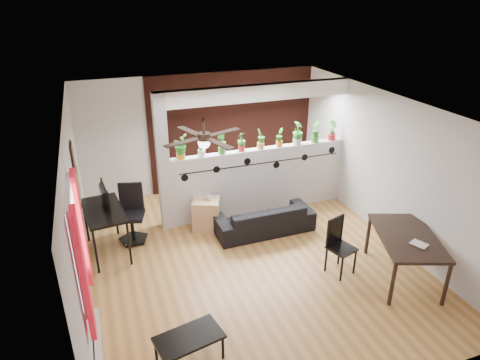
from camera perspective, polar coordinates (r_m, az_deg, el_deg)
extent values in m
cube|color=#9C6933|center=(7.49, 1.19, -10.44)|extent=(6.30, 7.10, 0.10)
cube|color=#B7B7BA|center=(9.50, -5.25, 6.32)|extent=(6.30, 0.04, 2.90)
cube|color=#B7B7BA|center=(4.57, 15.51, -16.57)|extent=(6.30, 0.04, 2.90)
cube|color=#B7B7BA|center=(6.46, -21.06, -4.38)|extent=(0.04, 7.10, 2.90)
cube|color=#B7B7BA|center=(8.06, 18.99, 1.68)|extent=(0.04, 7.10, 2.90)
cube|color=white|center=(6.35, 1.41, 9.98)|extent=(6.30, 7.10, 0.10)
cube|color=#BCBCC1|center=(8.61, 2.67, -0.02)|extent=(3.60, 0.18, 1.35)
cube|color=white|center=(8.04, 2.92, 11.57)|extent=(3.60, 0.18, 0.30)
cube|color=#BCBCC1|center=(7.89, -10.21, 2.18)|extent=(0.22, 0.20, 2.60)
cube|color=brown|center=(9.67, -0.56, 6.76)|extent=(3.90, 0.05, 2.60)
cube|color=black|center=(8.37, 2.97, 2.25)|extent=(3.31, 0.01, 0.02)
cylinder|color=black|center=(7.97, -7.39, 0.29)|extent=(0.14, 0.01, 0.14)
cylinder|color=black|center=(8.08, -3.14, 1.41)|extent=(0.14, 0.01, 0.14)
cylinder|color=black|center=(8.23, 0.99, 2.49)|extent=(0.14, 0.01, 0.14)
cylinder|color=black|center=(8.52, 4.89, 2.01)|extent=(0.14, 0.01, 0.14)
cylinder|color=black|center=(8.75, 8.62, 3.00)|extent=(0.14, 0.01, 0.14)
cylinder|color=black|center=(9.02, 12.15, 3.92)|extent=(0.14, 0.01, 0.14)
cube|color=white|center=(5.28, -21.01, -7.92)|extent=(0.02, 0.95, 1.25)
cube|color=white|center=(5.28, -20.84, -7.89)|extent=(0.04, 1.05, 1.35)
cube|color=red|center=(4.91, -20.14, -11.81)|extent=(0.06, 0.30, 1.55)
cube|color=red|center=(5.76, -20.35, -6.14)|extent=(0.06, 0.30, 1.55)
cube|color=silver|center=(6.15, -18.43, -19.48)|extent=(0.08, 1.00, 0.18)
cube|color=olive|center=(7.29, -20.82, -0.57)|extent=(0.03, 0.60, 0.45)
cube|color=#8C7259|center=(7.06, -21.41, 2.95)|extent=(0.03, 0.30, 0.40)
cube|color=black|center=(7.06, -21.45, 2.95)|extent=(0.02, 0.34, 0.44)
cylinder|color=black|center=(5.88, -4.90, 7.19)|extent=(0.04, 0.04, 0.20)
cylinder|color=black|center=(5.93, -4.85, 5.81)|extent=(0.18, 0.18, 0.10)
sphere|color=white|center=(5.95, -4.82, 4.99)|extent=(0.17, 0.17, 0.17)
cube|color=black|center=(6.12, -2.23, 6.38)|extent=(0.55, 0.29, 0.01)
cube|color=black|center=(6.20, -6.67, 6.47)|extent=(0.29, 0.55, 0.01)
cube|color=black|center=(5.75, -7.62, 4.99)|extent=(0.55, 0.29, 0.01)
cube|color=black|center=(5.67, -2.86, 4.88)|extent=(0.29, 0.55, 0.01)
cylinder|color=orange|center=(7.90, -7.92, 3.24)|extent=(0.16, 0.16, 0.12)
imported|color=#1A5E1D|center=(7.83, -8.01, 4.69)|extent=(0.22, 0.26, 0.34)
cylinder|color=white|center=(7.98, -5.15, 3.60)|extent=(0.14, 0.14, 0.12)
imported|color=#1A5E1D|center=(7.92, -5.20, 4.89)|extent=(0.24, 0.22, 0.30)
cylinder|color=#38802E|center=(8.08, -2.44, 3.95)|extent=(0.14, 0.14, 0.12)
imported|color=#1A5E1D|center=(8.02, -2.46, 5.22)|extent=(0.25, 0.26, 0.30)
cylinder|color=red|center=(8.20, 0.20, 4.28)|extent=(0.13, 0.13, 0.12)
imported|color=#1A5E1D|center=(8.14, 0.21, 5.45)|extent=(0.23, 0.22, 0.28)
cylinder|color=#C49445|center=(8.33, 2.77, 4.59)|extent=(0.14, 0.14, 0.12)
imported|color=#1A5E1D|center=(8.27, 2.79, 5.84)|extent=(0.26, 0.24, 0.30)
cylinder|color=orange|center=(8.48, 5.25, 4.88)|extent=(0.13, 0.13, 0.12)
imported|color=#1A5E1D|center=(8.43, 5.29, 6.01)|extent=(0.23, 0.23, 0.27)
cylinder|color=silver|center=(8.65, 7.64, 5.15)|extent=(0.17, 0.17, 0.12)
imported|color=#1A5E1D|center=(8.58, 7.72, 6.54)|extent=(0.30, 0.31, 0.36)
cylinder|color=#368B32|center=(8.83, 9.93, 5.40)|extent=(0.15, 0.15, 0.12)
imported|color=#1A5E1D|center=(8.77, 10.03, 6.64)|extent=(0.23, 0.26, 0.32)
cylinder|color=red|center=(9.03, 12.14, 5.63)|extent=(0.15, 0.15, 0.12)
imported|color=#1A5E1D|center=(8.96, 12.25, 6.88)|extent=(0.24, 0.20, 0.33)
imported|color=black|center=(8.06, 3.20, -5.16)|extent=(1.77, 0.72, 0.52)
cube|color=tan|center=(8.14, -4.51, -4.55)|extent=(0.62, 0.59, 0.60)
imported|color=gray|center=(7.99, -4.24, -2.30)|extent=(0.16, 0.16, 0.10)
cube|color=black|center=(7.51, -17.76, -3.89)|extent=(0.74, 1.22, 0.04)
cylinder|color=black|center=(7.23, -18.67, -9.08)|extent=(0.04, 0.04, 0.80)
cylinder|color=black|center=(7.28, -14.55, -8.25)|extent=(0.04, 0.04, 0.80)
cylinder|color=black|center=(8.16, -19.86, -5.20)|extent=(0.04, 0.04, 0.80)
cylinder|color=black|center=(8.21, -16.23, -4.50)|extent=(0.04, 0.04, 0.80)
imported|color=black|center=(7.59, -17.95, -2.55)|extent=(0.37, 0.10, 0.20)
cylinder|color=black|center=(8.08, -13.98, -7.64)|extent=(0.55, 0.55, 0.04)
cylinder|color=black|center=(7.96, -14.15, -6.23)|extent=(0.06, 0.06, 0.46)
cube|color=black|center=(7.84, -14.34, -4.64)|extent=(0.54, 0.54, 0.07)
cube|color=black|center=(7.88, -14.33, -2.06)|extent=(0.42, 0.17, 0.50)
cube|color=black|center=(7.07, 21.45, -7.09)|extent=(1.28, 1.60, 0.05)
cylinder|color=black|center=(6.64, 19.65, -12.98)|extent=(0.06, 0.06, 0.71)
cylinder|color=black|center=(6.92, 25.82, -12.47)|extent=(0.06, 0.06, 0.71)
cylinder|color=black|center=(7.67, 16.70, -7.09)|extent=(0.06, 0.06, 0.71)
cylinder|color=black|center=(7.92, 22.09, -6.89)|extent=(0.06, 0.06, 0.71)
imported|color=gray|center=(6.81, 22.45, -8.20)|extent=(0.25, 0.28, 0.02)
cube|color=black|center=(7.03, 13.41, -8.88)|extent=(0.48, 0.48, 0.03)
cube|color=black|center=(6.99, 12.54, -6.59)|extent=(0.35, 0.14, 0.48)
cube|color=black|center=(6.97, 13.39, -11.46)|extent=(0.03, 0.03, 0.45)
cube|color=black|center=(7.18, 15.06, -10.45)|extent=(0.03, 0.03, 0.45)
cube|color=black|center=(7.00, 11.56, -8.75)|extent=(0.03, 0.03, 0.92)
cube|color=black|center=(7.21, 13.27, -7.84)|extent=(0.03, 0.03, 0.92)
cube|color=black|center=(5.54, -6.83, -20.16)|extent=(0.88, 0.60, 0.04)
cylinder|color=black|center=(5.66, -2.30, -21.41)|extent=(0.04, 0.04, 0.34)
cylinder|color=black|center=(5.71, -11.14, -21.51)|extent=(0.04, 0.04, 0.34)
cylinder|color=black|center=(5.90, -4.15, -19.18)|extent=(0.04, 0.04, 0.34)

